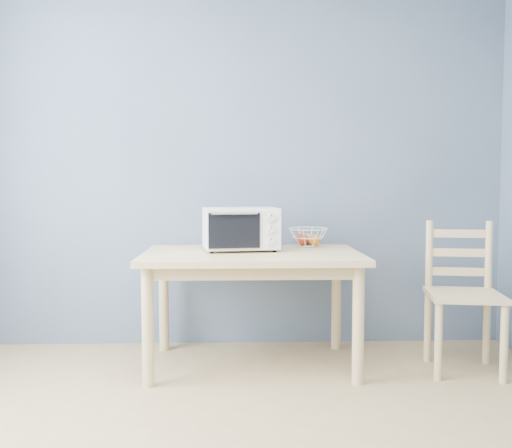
{
  "coord_description": "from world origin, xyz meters",
  "views": [
    {
      "loc": [
        0.02,
        -1.97,
        1.19
      ],
      "look_at": [
        0.15,
        1.73,
        0.93
      ],
      "focal_mm": 40.0,
      "sensor_mm": 36.0,
      "label": 1
    }
  ],
  "objects_px": {
    "dining_table": "(252,268)",
    "fruit_basket": "(308,237)",
    "toaster_oven": "(238,228)",
    "dining_chair": "(463,297)"
  },
  "relations": [
    {
      "from": "dining_table",
      "to": "fruit_basket",
      "type": "relative_size",
      "value": 3.83
    },
    {
      "from": "toaster_oven",
      "to": "fruit_basket",
      "type": "distance_m",
      "value": 0.55
    },
    {
      "from": "dining_table",
      "to": "toaster_oven",
      "type": "bearing_deg",
      "value": 138.88
    },
    {
      "from": "dining_table",
      "to": "dining_chair",
      "type": "height_order",
      "value": "dining_chair"
    },
    {
      "from": "toaster_oven",
      "to": "dining_chair",
      "type": "relative_size",
      "value": 0.55
    },
    {
      "from": "dining_table",
      "to": "toaster_oven",
      "type": "xyz_separation_m",
      "value": [
        -0.09,
        0.08,
        0.25
      ]
    },
    {
      "from": "toaster_oven",
      "to": "dining_chair",
      "type": "bearing_deg",
      "value": -15.67
    },
    {
      "from": "toaster_oven",
      "to": "dining_chair",
      "type": "distance_m",
      "value": 1.51
    },
    {
      "from": "toaster_oven",
      "to": "fruit_basket",
      "type": "relative_size",
      "value": 1.43
    },
    {
      "from": "dining_table",
      "to": "fruit_basket",
      "type": "distance_m",
      "value": 0.53
    }
  ]
}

